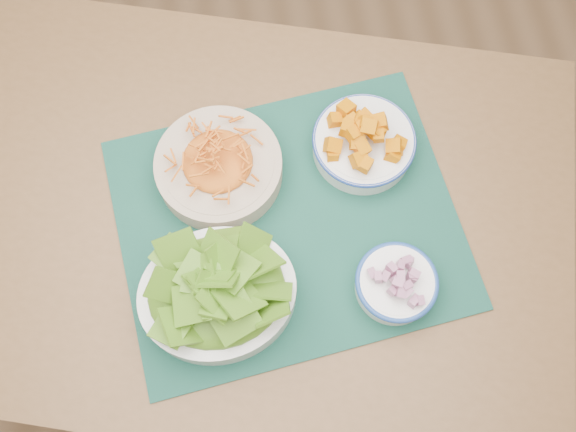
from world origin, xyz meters
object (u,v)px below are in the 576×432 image
object	(u,v)px
onion_bowl	(396,283)
carrot_bowl	(218,165)
placemat	(288,222)
lettuce_bowl	(217,292)
table	(235,230)
squash_bowl	(364,140)

from	to	relation	value
onion_bowl	carrot_bowl	bearing A→B (deg)	136.47
placemat	lettuce_bowl	world-z (taller)	lettuce_bowl
table	lettuce_bowl	bearing A→B (deg)	-85.73
lettuce_bowl	placemat	bearing A→B (deg)	36.59
placemat	carrot_bowl	distance (m)	0.15
table	carrot_bowl	bearing A→B (deg)	114.50
onion_bowl	table	bearing A→B (deg)	144.76
table	placemat	distance (m)	0.15
squash_bowl	onion_bowl	size ratio (longest dim) A/B	1.17
carrot_bowl	onion_bowl	distance (m)	0.35
table	onion_bowl	world-z (taller)	onion_bowl
placemat	lettuce_bowl	size ratio (longest dim) A/B	2.11
placemat	carrot_bowl	bearing A→B (deg)	127.72
carrot_bowl	squash_bowl	world-z (taller)	squash_bowl
lettuce_bowl	onion_bowl	bearing A→B (deg)	-9.87
table	onion_bowl	xyz separation A→B (m)	(0.25, -0.17, 0.14)
table	lettuce_bowl	xyz separation A→B (m)	(-0.03, -0.15, 0.16)
carrot_bowl	placemat	bearing A→B (deg)	-45.67
squash_bowl	lettuce_bowl	distance (m)	0.36
table	carrot_bowl	xyz separation A→B (m)	(-0.01, 0.07, 0.14)
table	placemat	bearing A→B (deg)	-4.32
placemat	lettuce_bowl	xyz separation A→B (m)	(-0.13, -0.11, 0.05)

